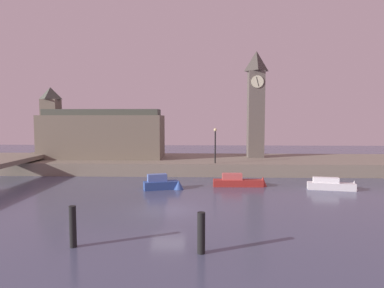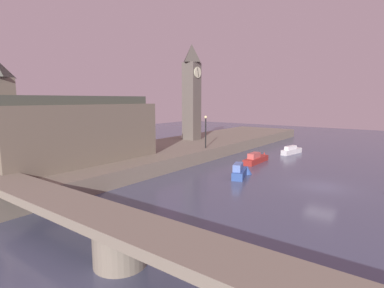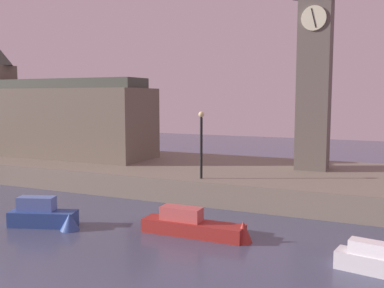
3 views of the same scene
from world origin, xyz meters
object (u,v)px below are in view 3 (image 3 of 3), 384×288
Objects in this scene: clock_tower at (315,62)px; parliament_hall at (57,118)px; boat_tour_blue at (46,216)px; streetlamp at (201,137)px; boat_dinghy_red at (202,227)px.

clock_tower reaches higher than parliament_hall.
streetlamp is at bearing 56.19° from boat_tour_blue.
boat_tour_blue is at bearing -123.81° from streetlamp.
clock_tower is 3.46× the size of streetlamp.
streetlamp is at bearing -131.37° from clock_tower.
parliament_hall is at bearing 162.64° from streetlamp.
parliament_hall is 21.29m from boat_dinghy_red.
parliament_hall reaches higher than boat_dinghy_red.
streetlamp reaches higher than boat_tour_blue.
streetlamp is 0.75× the size of boat_dinghy_red.
parliament_hall is 16.06m from streetlamp.
clock_tower is 9.82m from streetlamp.
parliament_hall is (-20.98, -1.64, -4.15)m from clock_tower.
boat_dinghy_red is at bearing 12.68° from boat_tour_blue.
streetlamp reaches higher than boat_dinghy_red.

